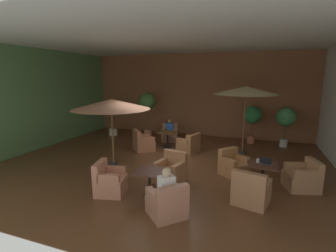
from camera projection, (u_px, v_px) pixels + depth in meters
The scene contains 26 objects.
ground_plane at pixel (163, 164), 8.82m from camera, with size 11.37×9.60×0.02m, color brown.
wall_back_brick at pixel (196, 95), 12.80m from camera, with size 11.37×0.08×4.17m, color brown.
wall_left_accent at pixel (36, 100), 10.31m from camera, with size 0.08×9.60×4.17m, color #56824D.
ceiling_slab at pixel (163, 39), 8.00m from camera, with size 11.37×9.60×0.06m, color silver.
cafe_table_front_left at pixel (263, 169), 6.80m from camera, with size 0.79×0.79×0.68m.
armchair_front_left_north at pixel (251, 191), 5.96m from camera, with size 0.94×0.93×0.88m.
armchair_front_left_east at pixel (303, 178), 6.77m from camera, with size 0.96×0.94×0.82m.
armchair_front_left_south at pixel (233, 166), 7.75m from camera, with size 1.01×1.01×0.81m.
cafe_table_front_right at pixel (168, 135), 10.74m from camera, with size 0.80×0.80×0.68m.
armchair_front_right_north at pixel (189, 145), 10.12m from camera, with size 0.91×0.96×0.77m.
armchair_front_right_east at pixel (170, 135), 11.87m from camera, with size 0.88×0.87×0.82m.
armchair_front_right_south at pixel (143, 143), 10.36m from camera, with size 1.10×1.10×0.86m.
cafe_table_mid_center at pixel (149, 176), 6.33m from camera, with size 0.76×0.76×0.68m.
armchair_mid_center_north at pixel (167, 203), 5.44m from camera, with size 1.05×1.05×0.80m.
armchair_mid_center_east at pixel (171, 171), 7.27m from camera, with size 0.88×0.91×0.86m.
armchair_mid_center_south at pixel (109, 182), 6.49m from camera, with size 0.87×0.85×0.87m.
patio_umbrella_tall_red at pixel (111, 104), 8.33m from camera, with size 2.63×2.63×2.29m.
patio_umbrella_center_beige at pixel (246, 91), 9.48m from camera, with size 2.46×2.46×2.66m.
potted_tree_left_corner at pixel (252, 117), 11.27m from camera, with size 0.80×0.80×1.73m.
potted_tree_mid_left at pixel (112, 113), 12.86m from camera, with size 0.60×0.60×1.77m.
potted_tree_mid_right at pixel (147, 105), 12.25m from camera, with size 0.83×0.83×2.25m.
potted_tree_right_corner at pixel (286, 119), 10.68m from camera, with size 0.81×0.81×1.72m.
patron_blue_shirt at pixel (166, 185), 5.39m from camera, with size 0.41×0.41×0.70m.
patron_by_window at pixel (170, 127), 11.75m from camera, with size 0.40×0.30×0.62m.
iced_drink_cup at pixel (258, 161), 6.88m from camera, with size 0.08×0.08×0.11m, color white.
open_laptop at pixel (266, 162), 6.76m from camera, with size 0.35×0.29×0.20m.
Camera 1 is at (3.02, -7.83, 3.02)m, focal length 26.63 mm.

